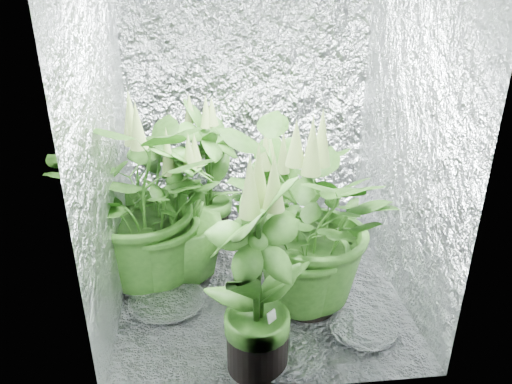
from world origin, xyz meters
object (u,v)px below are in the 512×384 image
object	(u,v)px
plant_d	(184,213)
plant_f	(258,279)
circulation_fan	(338,218)
plant_a	(146,199)
plant_b	(209,176)
plant_e	(311,224)
plant_c	(273,208)

from	to	relation	value
plant_d	plant_f	bearing A→B (deg)	-66.47
plant_f	circulation_fan	world-z (taller)	plant_f
plant_a	plant_b	world-z (taller)	plant_a
plant_b	plant_d	size ratio (longest dim) A/B	1.11
plant_b	plant_d	world-z (taller)	plant_b
plant_a	plant_e	distance (m)	0.95
plant_b	plant_e	world-z (taller)	plant_e
plant_a	plant_b	distance (m)	0.58
plant_f	plant_b	bearing A→B (deg)	99.05
plant_d	plant_f	size ratio (longest dim) A/B	0.86
plant_d	circulation_fan	world-z (taller)	plant_d
plant_b	plant_c	size ratio (longest dim) A/B	1.19
plant_b	plant_e	distance (m)	0.95
plant_c	plant_d	bearing A→B (deg)	-170.90
plant_b	plant_f	world-z (taller)	plant_f
plant_a	plant_d	bearing A→B (deg)	7.30
plant_d	plant_e	xyz separation A→B (m)	(0.68, -0.37, 0.09)
plant_a	plant_e	size ratio (longest dim) A/B	0.97
plant_d	plant_c	bearing A→B (deg)	9.10
circulation_fan	plant_e	bearing A→B (deg)	-112.99
plant_e	plant_f	xyz separation A→B (m)	(-0.33, -0.44, -0.02)
plant_a	plant_c	bearing A→B (deg)	8.61
plant_b	plant_d	bearing A→B (deg)	-110.59
plant_a	plant_f	xyz separation A→B (m)	(0.56, -0.78, -0.05)
plant_c	plant_f	bearing A→B (deg)	-101.92
plant_c	circulation_fan	bearing A→B (deg)	30.65
plant_c	plant_e	world-z (taller)	plant_e
plant_c	plant_b	bearing A→B (deg)	139.29
plant_e	plant_f	distance (m)	0.55
plant_e	plant_f	size ratio (longest dim) A/B	1.14
plant_a	plant_c	xyz separation A→B (m)	(0.75, 0.11, -0.15)
plant_c	circulation_fan	world-z (taller)	plant_c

